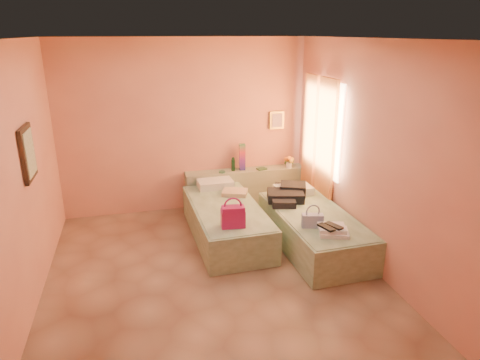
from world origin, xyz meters
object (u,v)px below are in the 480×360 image
at_px(bed_left, 226,222).
at_px(bed_right, 313,230).
at_px(blue_handbag, 312,221).
at_px(towel_stack, 334,230).
at_px(headboard_ledge, 245,188).
at_px(green_book, 262,169).
at_px(water_bottle, 233,164).
at_px(magenta_handbag, 233,216).
at_px(flower_vase, 289,161).

relative_size(bed_left, bed_right, 1.00).
height_order(blue_handbag, towel_stack, blue_handbag).
distance_m(headboard_ledge, green_book, 0.44).
relative_size(bed_right, towel_stack, 5.71).
height_order(water_bottle, magenta_handbag, water_bottle).
height_order(bed_left, magenta_handbag, magenta_handbag).
xyz_separation_m(headboard_ledge, bed_right, (0.52, -1.70, -0.08)).
xyz_separation_m(headboard_ledge, towel_stack, (0.50, -2.34, 0.23)).
distance_m(water_bottle, flower_vase, 0.97).
relative_size(headboard_ledge, magenta_handbag, 6.76).
bearing_deg(magenta_handbag, water_bottle, 81.72).
relative_size(bed_right, magenta_handbag, 6.60).
xyz_separation_m(bed_left, magenta_handbag, (-0.06, -0.69, 0.39)).
bearing_deg(bed_right, towel_stack, -93.63).
bearing_deg(magenta_handbag, towel_stack, -18.71).
distance_m(flower_vase, towel_stack, 2.28).
xyz_separation_m(water_bottle, green_book, (0.48, -0.05, -0.10)).
relative_size(bed_left, green_book, 12.68).
bearing_deg(green_book, bed_left, -144.10).
bearing_deg(flower_vase, headboard_ledge, 174.15).
bearing_deg(green_book, blue_handbag, -103.53).
bearing_deg(headboard_ledge, towel_stack, -77.80).
bearing_deg(bed_right, magenta_handbag, -175.96).
distance_m(headboard_ledge, magenta_handbag, 1.96).
height_order(bed_right, green_book, green_book).
relative_size(water_bottle, flower_vase, 0.91).
xyz_separation_m(blue_handbag, towel_stack, (0.18, -0.26, -0.04)).
distance_m(water_bottle, green_book, 0.50).
bearing_deg(magenta_handbag, flower_vase, 56.35).
height_order(water_bottle, flower_vase, flower_vase).
height_order(flower_vase, magenta_handbag, flower_vase).
bearing_deg(towel_stack, water_bottle, 107.20).
bearing_deg(green_book, towel_stack, -99.30).
distance_m(bed_right, towel_stack, 0.70).
xyz_separation_m(bed_right, flower_vase, (0.23, 1.62, 0.52)).
bearing_deg(water_bottle, blue_handbag, -75.28).
bearing_deg(green_book, magenta_handbag, -132.88).
bearing_deg(magenta_handbag, blue_handbag, -9.52).
bearing_deg(bed_right, bed_left, 151.02).
relative_size(magenta_handbag, towel_stack, 0.87).
distance_m(green_book, magenta_handbag, 1.99).
bearing_deg(bed_left, water_bottle, 69.69).
height_order(headboard_ledge, magenta_handbag, magenta_handbag).
bearing_deg(water_bottle, headboard_ledge, 1.73).
relative_size(headboard_ledge, towel_stack, 5.86).
relative_size(flower_vase, towel_stack, 0.70).
xyz_separation_m(green_book, towel_stack, (0.24, -2.27, -0.11)).
relative_size(headboard_ledge, water_bottle, 9.21).
height_order(bed_left, bed_right, same).
height_order(headboard_ledge, blue_handbag, blue_handbag).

